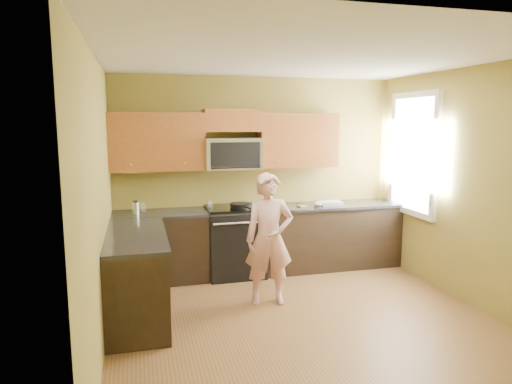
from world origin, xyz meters
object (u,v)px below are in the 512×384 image
object	(u,v)px
stove	(235,241)
butter_tub	(279,209)
frying_pan	(240,208)
woman	(269,239)
microwave	(232,169)
travel_mug	(136,214)

from	to	relation	value
stove	butter_tub	size ratio (longest dim) A/B	8.01
frying_pan	butter_tub	world-z (taller)	frying_pan
stove	woman	distance (m)	1.11
woman	microwave	bearing A→B (deg)	106.99
stove	frying_pan	xyz separation A→B (m)	(0.06, -0.07, 0.47)
frying_pan	butter_tub	xyz separation A→B (m)	(0.52, -0.06, -0.03)
microwave	frying_pan	world-z (taller)	microwave
frying_pan	travel_mug	size ratio (longest dim) A/B	2.82
microwave	butter_tub	bearing A→B (deg)	-23.83
travel_mug	microwave	bearing A→B (deg)	6.04
butter_tub	woman	bearing A→B (deg)	-113.63
microwave	frying_pan	size ratio (longest dim) A/B	1.57
stove	butter_tub	world-z (taller)	butter_tub
butter_tub	travel_mug	distance (m)	1.87
stove	woman	world-z (taller)	woman
stove	microwave	size ratio (longest dim) A/B	1.25
stove	microwave	world-z (taller)	microwave
travel_mug	butter_tub	bearing A→B (deg)	-3.71
frying_pan	butter_tub	size ratio (longest dim) A/B	4.08
woman	butter_tub	distance (m)	1.02
woman	travel_mug	bearing A→B (deg)	152.92
woman	butter_tub	world-z (taller)	woman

